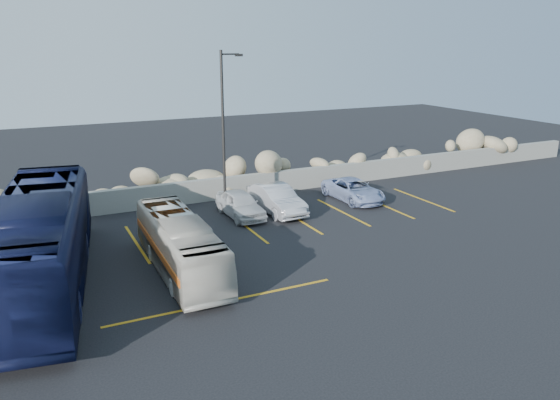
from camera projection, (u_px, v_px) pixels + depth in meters
name	position (u px, v px, depth m)	size (l,w,h in m)	color
ground	(254.00, 298.00, 18.48)	(90.00, 90.00, 0.00)	black
seawall	(164.00, 195.00, 28.68)	(60.00, 0.40, 1.20)	gray
riprap_pile	(158.00, 177.00, 29.53)	(54.00, 2.80, 2.60)	tan
parking_lines	(299.00, 229.00, 25.24)	(18.16, 9.36, 0.01)	#C68E17
lamppost	(224.00, 129.00, 26.56)	(1.14, 0.18, 8.00)	#292725
vintage_bus	(180.00, 245.00, 20.41)	(1.78, 7.62, 2.12)	beige
tour_coach	(39.00, 242.00, 18.95)	(2.82, 12.07, 3.36)	#101537
car_a	(240.00, 204.00, 26.97)	(1.51, 3.76, 1.28)	silver
car_b	(276.00, 199.00, 27.60)	(1.48, 4.24, 1.40)	#B9B8BE
car_d	(353.00, 190.00, 29.78)	(1.92, 4.16, 1.16)	#8FA0CB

